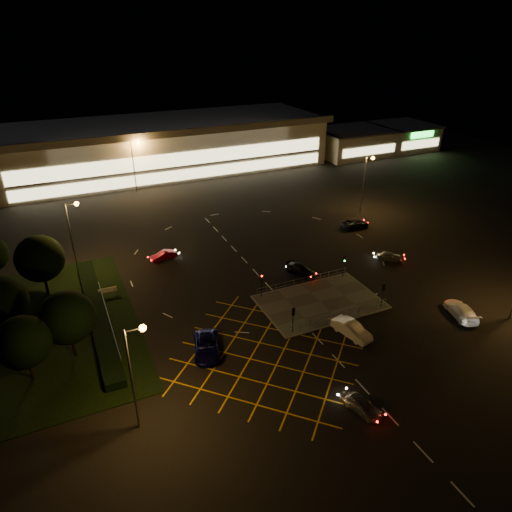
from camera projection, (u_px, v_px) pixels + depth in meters
name	position (u px, v px, depth m)	size (l,w,h in m)	color
ground	(297.00, 298.00, 56.37)	(180.00, 180.00, 0.00)	black
pedestrian_island	(320.00, 302.00, 55.46)	(14.00, 9.00, 0.12)	#4C4944
grass_verge	(52.00, 328.00, 50.85)	(18.00, 30.00, 0.08)	black
hedge	(97.00, 314.00, 52.48)	(2.00, 26.00, 1.00)	black
supermarket	(166.00, 145.00, 103.98)	(72.00, 26.50, 10.50)	beige
retail_unit_a	(353.00, 142.00, 115.51)	(18.80, 14.80, 6.35)	beige
retail_unit_b	(402.00, 136.00, 121.40)	(14.80, 14.80, 6.35)	beige
streetlight_sw	(135.00, 364.00, 35.69)	(1.78, 0.56, 10.03)	slate
streetlight_nw	(73.00, 228.00, 59.19)	(1.78, 0.56, 10.03)	slate
streetlight_ne	(366.00, 177.00, 78.55)	(1.78, 0.56, 10.03)	slate
streetlight_far_left	(135.00, 159.00, 88.60)	(1.78, 0.56, 10.03)	slate
streetlight_far_right	(308.00, 138.00, 105.00)	(1.78, 0.56, 10.03)	slate
signal_sw	(293.00, 315.00, 48.96)	(0.28, 0.30, 3.15)	black
signal_se	(383.00, 291.00, 53.40)	(0.28, 0.30, 3.15)	black
signal_nw	(261.00, 281.00, 55.41)	(0.28, 0.30, 3.15)	black
signal_ne	(344.00, 262.00, 59.85)	(0.28, 0.30, 3.15)	black
tree_a	(23.00, 342.00, 41.67)	(5.04, 5.04, 6.86)	black
tree_b	(1.00, 301.00, 47.26)	(5.40, 5.40, 7.35)	black
tree_c	(40.00, 259.00, 55.06)	(5.76, 5.76, 7.84)	black
tree_e	(67.00, 318.00, 44.63)	(5.40, 5.40, 7.35)	black
car_near_silver	(361.00, 404.00, 39.84)	(1.55, 3.86, 1.32)	#B9BBC1
car_queue_white	(352.00, 329.00, 49.34)	(1.67, 4.79, 1.58)	silver
car_left_blue	(207.00, 346.00, 46.76)	(2.55, 5.54, 1.54)	#0B0C46
car_far_dkgrey	(301.00, 270.00, 61.33)	(1.84, 4.53, 1.31)	black
car_right_silver	(389.00, 256.00, 65.02)	(1.45, 3.62, 1.23)	#A4A7AC
car_circ_red	(164.00, 256.00, 65.23)	(1.30, 3.73, 1.23)	maroon
car_east_grey	(355.00, 223.00, 75.50)	(2.21, 4.79, 1.33)	black
car_approach_white	(461.00, 310.00, 52.61)	(2.12, 5.21, 1.51)	silver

